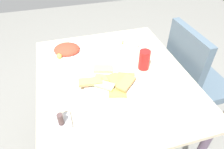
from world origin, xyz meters
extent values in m
plane|color=gray|center=(0.00, 0.00, 0.00)|extent=(6.00, 6.00, 0.00)
cube|color=beige|center=(0.00, 0.00, 0.72)|extent=(1.01, 0.87, 0.02)
cylinder|color=#544456|center=(-0.45, -0.38, 0.35)|extent=(0.04, 0.04, 0.70)
cylinder|color=#544456|center=(-0.45, 0.38, 0.35)|extent=(0.04, 0.04, 0.70)
cube|color=slate|center=(-0.07, 0.71, 0.42)|extent=(0.43, 0.43, 0.06)
cube|color=slate|center=(-0.06, 0.52, 0.68)|extent=(0.40, 0.06, 0.46)
cylinder|color=olive|center=(0.12, 0.91, 0.19)|extent=(0.03, 0.03, 0.39)
cylinder|color=olive|center=(-0.26, 0.90, 0.19)|extent=(0.03, 0.03, 0.39)
cylinder|color=olive|center=(0.13, 0.53, 0.19)|extent=(0.03, 0.03, 0.39)
cylinder|color=olive|center=(-0.25, 0.52, 0.19)|extent=(0.03, 0.03, 0.39)
cylinder|color=white|center=(0.06, -0.03, 0.74)|extent=(0.30, 0.30, 0.01)
cube|color=tan|center=(0.06, -0.01, 0.75)|extent=(0.11, 0.08, 0.01)
cube|color=tan|center=(0.02, -0.07, 0.75)|extent=(0.08, 0.11, 0.01)
cube|color=tan|center=(0.05, -0.15, 0.77)|extent=(0.07, 0.13, 0.01)
cube|color=tan|center=(0.16, -0.02, 0.75)|extent=(0.08, 0.10, 0.01)
cube|color=#E2D274|center=(-0.05, -0.05, 0.75)|extent=(0.09, 0.13, 0.02)
cube|color=#DCD889|center=(0.09, -0.08, 0.76)|extent=(0.11, 0.12, 0.01)
cube|color=tan|center=(0.05, 0.06, 0.75)|extent=(0.09, 0.11, 0.01)
cube|color=tan|center=(0.12, 0.04, 0.77)|extent=(0.13, 0.13, 0.01)
cylinder|color=white|center=(-0.30, 0.23, 0.73)|extent=(0.21, 0.21, 0.01)
ellipsoid|color=silver|center=(-0.30, 0.23, 0.75)|extent=(0.18, 0.19, 0.04)
sphere|color=#EEE654|center=(-0.30, 0.16, 0.75)|extent=(0.03, 0.03, 0.03)
cylinder|color=white|center=(-0.31, -0.23, 0.73)|extent=(0.24, 0.24, 0.01)
ellipsoid|color=#C9402B|center=(-0.31, -0.23, 0.76)|extent=(0.18, 0.20, 0.06)
sphere|color=#EED44D|center=(-0.25, -0.29, 0.76)|extent=(0.03, 0.03, 0.03)
cylinder|color=red|center=(-0.02, 0.20, 0.79)|extent=(0.08, 0.08, 0.12)
cube|color=white|center=(0.36, 0.28, 0.73)|extent=(0.17, 0.17, 0.00)
cube|color=silver|center=(0.36, 0.26, 0.74)|extent=(0.19, 0.09, 0.00)
cube|color=silver|center=(0.36, 0.29, 0.74)|extent=(0.18, 0.09, 0.00)
cube|color=#B2B2B7|center=(0.25, -0.32, 0.74)|extent=(0.09, 0.09, 0.01)
cylinder|color=white|center=(0.24, -0.32, 0.77)|extent=(0.03, 0.03, 0.06)
cylinder|color=#523C3C|center=(0.27, -0.32, 0.77)|extent=(0.03, 0.03, 0.06)
camera|label=1|loc=(0.86, -0.25, 1.51)|focal=32.36mm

